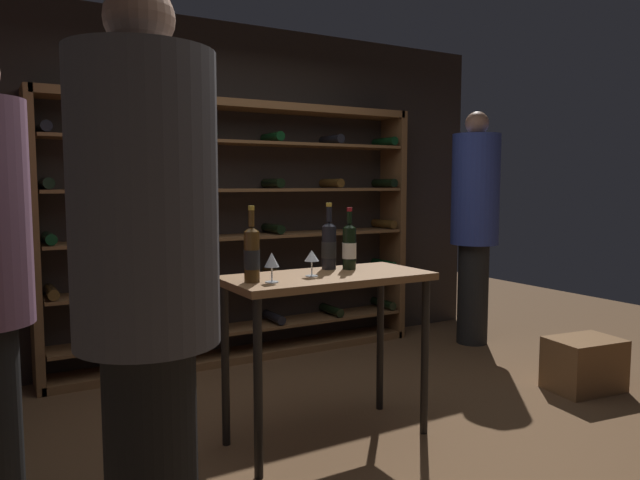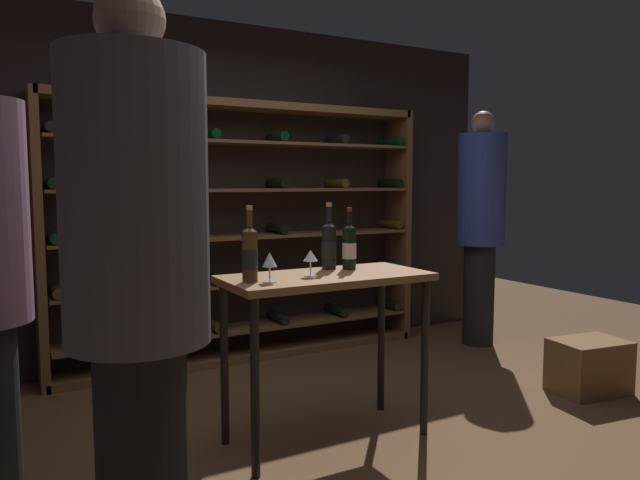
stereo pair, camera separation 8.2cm
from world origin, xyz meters
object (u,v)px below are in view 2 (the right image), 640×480
at_px(tasting_table, 326,297).
at_px(person_guest_plum_blouse, 481,216).
at_px(wine_bottle_green_slim, 329,245).
at_px(wine_crate, 589,366).
at_px(wine_rack, 247,233).
at_px(person_guest_blue_shirt, 137,268).
at_px(wine_glass_stemmed_left, 310,257).
at_px(wine_bottle_black_capsule, 250,254).
at_px(wine_bottle_amber_reserve, 349,246).
at_px(wine_glass_stemmed_right, 270,261).

distance_m(tasting_table, person_guest_plum_blouse, 2.42).
bearing_deg(wine_bottle_green_slim, wine_crate, -11.83).
bearing_deg(wine_bottle_green_slim, wine_rack, 86.16).
height_order(wine_rack, wine_crate, wine_rack).
height_order(person_guest_blue_shirt, wine_glass_stemmed_left, person_guest_blue_shirt).
bearing_deg(wine_glass_stemmed_left, wine_bottle_green_slim, 40.57).
xyz_separation_m(person_guest_plum_blouse, wine_bottle_black_capsule, (-2.61, -1.10, -0.07)).
distance_m(wine_crate, wine_bottle_green_slim, 2.07).
distance_m(wine_bottle_black_capsule, wine_glass_stemmed_left, 0.35).
bearing_deg(wine_bottle_amber_reserve, person_guest_plum_blouse, 26.47).
distance_m(wine_crate, wine_glass_stemmed_right, 2.47).
distance_m(wine_rack, person_guest_plum_blouse, 2.03).
height_order(wine_rack, wine_glass_stemmed_left, wine_rack).
height_order(person_guest_blue_shirt, wine_glass_stemmed_right, person_guest_blue_shirt).
height_order(tasting_table, person_guest_blue_shirt, person_guest_blue_shirt).
bearing_deg(wine_rack, person_guest_blue_shirt, -119.49).
bearing_deg(wine_bottle_amber_reserve, wine_crate, -10.39).
height_order(person_guest_plum_blouse, wine_bottle_green_slim, person_guest_plum_blouse).
distance_m(wine_bottle_black_capsule, wine_bottle_amber_reserve, 0.68).
distance_m(person_guest_blue_shirt, wine_glass_stemmed_right, 1.04).
bearing_deg(tasting_table, wine_glass_stemmed_right, -166.58).
xyz_separation_m(person_guest_blue_shirt, wine_bottle_green_slim, (1.27, 0.93, -0.07)).
distance_m(person_guest_plum_blouse, wine_glass_stemmed_left, 2.51).
bearing_deg(wine_crate, wine_glass_stemmed_right, 176.91).
height_order(person_guest_blue_shirt, wine_crate, person_guest_blue_shirt).
relative_size(tasting_table, wine_bottle_amber_reserve, 3.18).
relative_size(tasting_table, person_guest_blue_shirt, 0.55).
bearing_deg(tasting_table, wine_bottle_amber_reserve, 26.08).
bearing_deg(person_guest_plum_blouse, wine_bottle_green_slim, -25.29).
bearing_deg(wine_glass_stemmed_left, person_guest_plum_blouse, 25.75).
height_order(wine_rack, tasting_table, wine_rack).
height_order(wine_crate, wine_glass_stemmed_right, wine_glass_stemmed_right).
distance_m(tasting_table, wine_glass_stemmed_right, 0.45).
xyz_separation_m(wine_crate, wine_glass_stemmed_right, (-2.31, 0.12, 0.86)).
height_order(person_guest_blue_shirt, wine_bottle_amber_reserve, person_guest_blue_shirt).
distance_m(person_guest_blue_shirt, wine_bottle_green_slim, 1.58).
bearing_deg(wine_glass_stemmed_left, wine_rack, 79.22).
bearing_deg(wine_glass_stemmed_right, wine_bottle_green_slim, 27.80).
bearing_deg(wine_bottle_black_capsule, wine_crate, -4.38).
bearing_deg(wine_bottle_black_capsule, wine_glass_stemmed_left, 1.60).
height_order(wine_rack, wine_bottle_amber_reserve, wine_rack).
xyz_separation_m(person_guest_blue_shirt, wine_glass_stemmed_left, (1.05, 0.74, -0.11)).
relative_size(tasting_table, person_guest_plum_blouse, 0.55).
height_order(wine_rack, wine_bottle_green_slim, wine_rack).
bearing_deg(wine_rack, wine_bottle_black_capsule, -111.57).
relative_size(tasting_table, wine_glass_stemmed_left, 8.02).
relative_size(person_guest_blue_shirt, wine_crate, 4.30).
height_order(tasting_table, wine_crate, tasting_table).
relative_size(tasting_table, wine_bottle_black_capsule, 2.95).
xyz_separation_m(person_guest_blue_shirt, wine_bottle_black_capsule, (0.70, 0.73, -0.07)).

